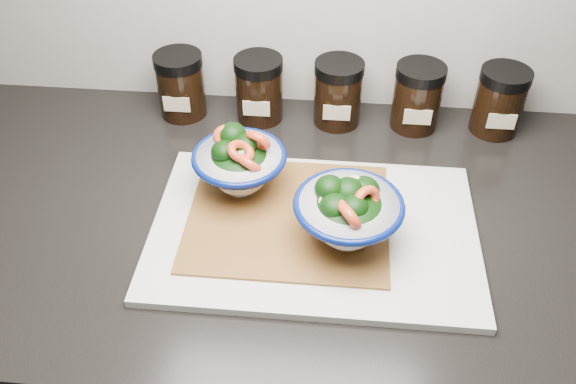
# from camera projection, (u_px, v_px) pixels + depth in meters

# --- Properties ---
(countertop) EXTENTS (3.50, 0.60, 0.04)m
(countertop) POSITION_uv_depth(u_px,v_px,m) (264.00, 222.00, 0.90)
(countertop) COLOR black
(countertop) RESTS_ON cabinet
(cutting_board) EXTENTS (0.45, 0.30, 0.01)m
(cutting_board) POSITION_uv_depth(u_px,v_px,m) (314.00, 231.00, 0.85)
(cutting_board) COLOR beige
(cutting_board) RESTS_ON countertop
(bamboo_mat) EXTENTS (0.28, 0.24, 0.00)m
(bamboo_mat) POSITION_uv_depth(u_px,v_px,m) (288.00, 216.00, 0.86)
(bamboo_mat) COLOR olive
(bamboo_mat) RESTS_ON cutting_board
(bowl_left) EXTENTS (0.14, 0.14, 0.11)m
(bowl_left) POSITION_uv_depth(u_px,v_px,m) (239.00, 163.00, 0.87)
(bowl_left) COLOR white
(bowl_left) RESTS_ON bamboo_mat
(bowl_right) EXTENTS (0.15, 0.15, 0.10)m
(bowl_right) POSITION_uv_depth(u_px,v_px,m) (348.00, 213.00, 0.79)
(bowl_right) COLOR white
(bowl_right) RESTS_ON bamboo_mat
(spice_jar_a) EXTENTS (0.08, 0.08, 0.11)m
(spice_jar_a) POSITION_uv_depth(u_px,v_px,m) (181.00, 85.00, 1.04)
(spice_jar_a) COLOR black
(spice_jar_a) RESTS_ON countertop
(spice_jar_b) EXTENTS (0.08, 0.08, 0.11)m
(spice_jar_b) POSITION_uv_depth(u_px,v_px,m) (259.00, 89.00, 1.03)
(spice_jar_b) COLOR black
(spice_jar_b) RESTS_ON countertop
(spice_jar_c) EXTENTS (0.08, 0.08, 0.11)m
(spice_jar_c) POSITION_uv_depth(u_px,v_px,m) (338.00, 93.00, 1.02)
(spice_jar_c) COLOR black
(spice_jar_c) RESTS_ON countertop
(spice_jar_d) EXTENTS (0.08, 0.08, 0.11)m
(spice_jar_d) POSITION_uv_depth(u_px,v_px,m) (417.00, 97.00, 1.01)
(spice_jar_d) COLOR black
(spice_jar_d) RESTS_ON countertop
(spice_jar_e) EXTENTS (0.08, 0.08, 0.11)m
(spice_jar_e) POSITION_uv_depth(u_px,v_px,m) (500.00, 101.00, 1.00)
(spice_jar_e) COLOR black
(spice_jar_e) RESTS_ON countertop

